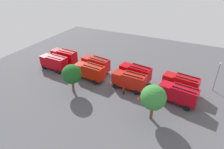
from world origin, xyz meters
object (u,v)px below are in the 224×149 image
at_px(fire_truck_1, 135,72).
at_px(fire_truck_7, 54,62).
at_px(fire_truck_5, 129,80).
at_px(tree_1, 72,74).
at_px(lamppost, 217,75).
at_px(firefighter_0, 124,90).
at_px(tree_0, 153,98).
at_px(fire_truck_2, 96,64).
at_px(fire_truck_0, 181,83).
at_px(fire_truck_3, 64,56).
at_px(fire_truck_6, 90,71).
at_px(firefighter_2, 169,76).
at_px(fire_truck_4, 178,94).
at_px(traffic_cone_0, 138,97).
at_px(firefighter_1, 183,80).

distance_m(fire_truck_1, fire_truck_7, 20.21).
relative_size(fire_truck_5, tree_1, 1.20).
bearing_deg(lamppost, firefighter_0, 30.92).
height_order(tree_0, lamppost, tree_0).
distance_m(fire_truck_1, fire_truck_2, 10.06).
bearing_deg(fire_truck_2, fire_truck_5, 168.50).
height_order(fire_truck_0, fire_truck_3, same).
distance_m(fire_truck_7, tree_1, 11.70).
distance_m(fire_truck_6, firefighter_2, 18.00).
height_order(fire_truck_1, tree_1, tree_1).
relative_size(fire_truck_4, fire_truck_7, 1.02).
height_order(tree_1, traffic_cone_0, tree_1).
distance_m(fire_truck_2, fire_truck_4, 20.45).
relative_size(fire_truck_3, fire_truck_4, 0.98).
bearing_deg(tree_1, firefighter_1, -146.57).
xyz_separation_m(fire_truck_0, fire_truck_2, (19.87, 0.16, 0.00)).
bearing_deg(firefighter_2, tree_1, 76.66).
height_order(fire_truck_0, firefighter_0, fire_truck_0).
xyz_separation_m(fire_truck_1, tree_0, (-6.84, 10.55, 2.23)).
relative_size(fire_truck_4, firefighter_2, 4.16).
distance_m(fire_truck_2, fire_truck_7, 10.43).
relative_size(fire_truck_2, lamppost, 1.16).
height_order(fire_truck_4, tree_0, tree_0).
distance_m(fire_truck_6, fire_truck_7, 10.41).
bearing_deg(fire_truck_3, tree_0, 161.22).
bearing_deg(tree_0, fire_truck_5, -44.90).
xyz_separation_m(tree_1, lamppost, (-25.94, -13.34, -0.34)).
bearing_deg(fire_truck_5, fire_truck_4, -179.59).
bearing_deg(lamppost, fire_truck_4, 52.34).
relative_size(fire_truck_2, tree_1, 1.22).
bearing_deg(lamppost, fire_truck_5, 24.68).
distance_m(fire_truck_1, lamppost, 16.52).
relative_size(fire_truck_1, firefighter_2, 4.15).
relative_size(fire_truck_6, traffic_cone_0, 10.47).
relative_size(fire_truck_7, firefighter_0, 4.10).
xyz_separation_m(firefighter_0, firefighter_1, (-10.01, -9.40, -0.02)).
xyz_separation_m(fire_truck_5, tree_1, (9.92, 5.98, 1.96)).
bearing_deg(lamppost, fire_truck_6, 16.63).
xyz_separation_m(fire_truck_3, firefighter_1, (-29.83, -3.08, -1.17)).
bearing_deg(fire_truck_4, fire_truck_0, -78.86).
bearing_deg(fire_truck_7, fire_truck_1, -166.29).
xyz_separation_m(fire_truck_7, traffic_cone_0, (-22.88, 2.36, -1.80)).
distance_m(fire_truck_5, firefighter_2, 10.16).
height_order(fire_truck_2, tree_1, tree_1).
relative_size(firefighter_1, tree_1, 0.29).
distance_m(fire_truck_3, tree_1, 14.30).
relative_size(fire_truck_1, tree_0, 1.15).
height_order(fire_truck_1, traffic_cone_0, fire_truck_1).
distance_m(fire_truck_5, fire_truck_6, 9.44).
bearing_deg(fire_truck_6, tree_0, 163.16).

